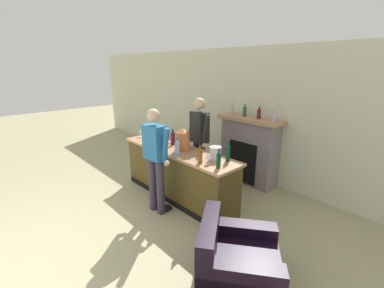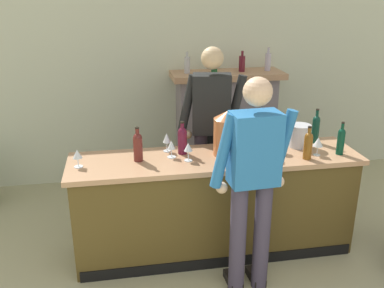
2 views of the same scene
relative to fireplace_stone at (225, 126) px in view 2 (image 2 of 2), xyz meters
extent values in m
cube|color=beige|center=(-0.50, 0.26, 0.67)|extent=(12.00, 0.07, 2.75)
cube|color=#4E3E1A|center=(-0.48, -1.54, -0.25)|extent=(2.48, 0.57, 0.90)
cube|color=tan|center=(-0.48, -1.54, 0.22)|extent=(2.55, 0.64, 0.04)
cube|color=black|center=(-0.48, -1.83, -0.65)|extent=(2.43, 0.01, 0.10)
cube|color=gray|center=(0.00, 0.01, -0.05)|extent=(1.17, 0.44, 1.32)
cube|color=black|center=(0.00, -0.23, -0.22)|extent=(0.64, 0.02, 0.84)
cube|color=tan|center=(0.00, -0.01, 0.65)|extent=(1.33, 0.52, 0.07)
cylinder|color=#ACACAE|center=(-0.48, -0.01, 0.77)|extent=(0.07, 0.07, 0.19)
cylinder|color=#ACACAE|center=(-0.48, -0.01, 0.90)|extent=(0.03, 0.03, 0.06)
cylinder|color=#1C5128|center=(-0.16, -0.01, 0.78)|extent=(0.07, 0.07, 0.19)
cylinder|color=#1C5128|center=(-0.16, -0.01, 0.90)|extent=(0.03, 0.03, 0.06)
cylinder|color=#55141F|center=(0.18, -0.01, 0.77)|extent=(0.07, 0.07, 0.18)
cylinder|color=#55141F|center=(0.18, -0.01, 0.89)|extent=(0.03, 0.03, 0.06)
cylinder|color=#B2A9BA|center=(0.50, -0.01, 0.78)|extent=(0.07, 0.07, 0.20)
cylinder|color=#B2A9BA|center=(0.50, -0.01, 0.92)|extent=(0.03, 0.03, 0.07)
cylinder|color=#3B3547|center=(-0.23, -2.12, -0.23)|extent=(0.13, 0.13, 0.95)
cube|color=black|center=(-0.24, -2.05, -0.67)|extent=(0.12, 0.25, 0.07)
cylinder|color=#3B3547|center=(-0.43, -2.13, -0.23)|extent=(0.13, 0.13, 0.95)
cube|color=black|center=(-0.43, -2.06, -0.67)|extent=(0.12, 0.25, 0.07)
cube|color=#2669A5|center=(-0.33, -2.12, 0.52)|extent=(0.37, 0.24, 0.55)
cylinder|color=#2669A5|center=(-0.10, -2.09, 0.51)|extent=(0.20, 0.08, 0.57)
sphere|color=#D8AF89|center=(-0.10, -2.07, 0.21)|extent=(0.09, 0.09, 0.09)
cylinder|color=#2669A5|center=(-0.56, -2.12, 0.51)|extent=(0.20, 0.08, 0.57)
sphere|color=#D8AF89|center=(-0.56, -2.10, 0.21)|extent=(0.09, 0.09, 0.09)
sphere|color=#D8AF89|center=(-0.33, -2.12, 0.94)|extent=(0.21, 0.21, 0.21)
cylinder|color=#3D323F|center=(-0.51, -1.03, -0.20)|extent=(0.13, 0.13, 1.00)
cube|color=black|center=(-0.53, -1.10, -0.67)|extent=(0.15, 0.26, 0.07)
cylinder|color=#3D323F|center=(-0.32, -1.07, -0.20)|extent=(0.13, 0.13, 1.00)
cube|color=black|center=(-0.33, -1.14, -0.67)|extent=(0.15, 0.26, 0.07)
cube|color=black|center=(-0.42, -1.05, 0.58)|extent=(0.40, 0.29, 0.57)
cylinder|color=black|center=(-0.65, -1.03, 0.58)|extent=(0.20, 0.08, 0.57)
sphere|color=#D2B07F|center=(-0.65, -1.04, 0.28)|extent=(0.09, 0.09, 0.09)
cylinder|color=black|center=(-0.19, -1.12, 0.58)|extent=(0.20, 0.08, 0.57)
sphere|color=#D2B07F|center=(-0.20, -1.14, 0.28)|extent=(0.09, 0.09, 0.09)
sphere|color=#D2B07F|center=(-0.42, -1.05, 1.01)|extent=(0.21, 0.21, 0.21)
cylinder|color=#BA6636|center=(-0.37, -1.50, 0.40)|extent=(0.24, 0.24, 0.33)
cone|color=#BA6636|center=(-0.37, -1.50, 0.60)|extent=(0.25, 0.25, 0.07)
cylinder|color=#B29333|center=(-0.37, -1.64, 0.31)|extent=(0.02, 0.04, 0.02)
cylinder|color=silver|center=(0.33, -1.43, 0.34)|extent=(0.19, 0.19, 0.20)
cylinder|color=silver|center=(0.33, -1.43, 0.44)|extent=(0.20, 0.20, 0.01)
cylinder|color=#0E382A|center=(0.52, -1.35, 0.35)|extent=(0.07, 0.07, 0.23)
sphere|color=#0E382A|center=(0.52, -1.35, 0.47)|extent=(0.07, 0.07, 0.07)
cylinder|color=#0E382A|center=(0.52, -1.35, 0.51)|extent=(0.03, 0.03, 0.09)
cylinder|color=black|center=(0.52, -1.35, 0.56)|extent=(0.03, 0.03, 0.01)
cylinder|color=#591329|center=(-0.76, -1.42, 0.34)|extent=(0.08, 0.08, 0.20)
sphere|color=#591329|center=(-0.76, -1.42, 0.44)|extent=(0.08, 0.08, 0.08)
cylinder|color=#591329|center=(-0.76, -1.42, 0.48)|extent=(0.03, 0.03, 0.08)
cylinder|color=black|center=(-0.76, -1.42, 0.53)|extent=(0.04, 0.04, 0.01)
cylinder|color=#093A25|center=(0.61, -1.67, 0.34)|extent=(0.07, 0.07, 0.20)
sphere|color=#093A25|center=(0.61, -1.67, 0.44)|extent=(0.06, 0.06, 0.06)
cylinder|color=#093A25|center=(0.61, -1.67, 0.48)|extent=(0.03, 0.03, 0.08)
cylinder|color=black|center=(0.61, -1.67, 0.53)|extent=(0.03, 0.03, 0.01)
cylinder|color=#5B201B|center=(-1.15, -1.52, 0.34)|extent=(0.08, 0.08, 0.21)
sphere|color=#5B201B|center=(-1.15, -1.52, 0.45)|extent=(0.07, 0.07, 0.07)
cylinder|color=#5B201B|center=(-1.15, -1.52, 0.49)|extent=(0.03, 0.03, 0.08)
cylinder|color=black|center=(-1.15, -1.52, 0.53)|extent=(0.03, 0.03, 0.01)
cylinder|color=#A1ADBF|center=(-0.24, -1.74, 0.34)|extent=(0.08, 0.08, 0.20)
sphere|color=#A1ADBF|center=(-0.24, -1.74, 0.44)|extent=(0.08, 0.08, 0.08)
cylinder|color=#A1ADBF|center=(-0.24, -1.74, 0.48)|extent=(0.03, 0.03, 0.08)
cylinder|color=black|center=(-0.24, -1.74, 0.53)|extent=(0.04, 0.04, 0.01)
cylinder|color=brown|center=(0.28, -1.72, 0.34)|extent=(0.07, 0.07, 0.20)
sphere|color=brown|center=(0.28, -1.72, 0.44)|extent=(0.07, 0.07, 0.07)
cylinder|color=brown|center=(0.28, -1.72, 0.48)|extent=(0.03, 0.03, 0.08)
cylinder|color=black|center=(0.28, -1.72, 0.52)|extent=(0.03, 0.03, 0.01)
cylinder|color=silver|center=(0.40, -1.67, 0.24)|extent=(0.06, 0.06, 0.01)
cylinder|color=silver|center=(0.40, -1.67, 0.29)|extent=(0.01, 0.01, 0.08)
cone|color=silver|center=(0.40, -1.67, 0.36)|extent=(0.09, 0.09, 0.08)
cylinder|color=silver|center=(-0.86, -1.49, 0.24)|extent=(0.07, 0.07, 0.01)
cylinder|color=silver|center=(-0.86, -1.49, 0.28)|extent=(0.01, 0.01, 0.07)
cone|color=silver|center=(-0.86, -1.49, 0.36)|extent=(0.07, 0.07, 0.07)
cylinder|color=silver|center=(-0.73, -1.59, 0.24)|extent=(0.07, 0.07, 0.01)
cylinder|color=silver|center=(-0.73, -1.59, 0.29)|extent=(0.01, 0.01, 0.08)
cone|color=silver|center=(-0.73, -1.59, 0.36)|extent=(0.07, 0.07, 0.07)
cylinder|color=silver|center=(-0.88, -1.34, 0.24)|extent=(0.07, 0.07, 0.01)
cylinder|color=silver|center=(-0.88, -1.34, 0.29)|extent=(0.01, 0.01, 0.08)
cone|color=silver|center=(-0.88, -1.34, 0.37)|extent=(0.07, 0.07, 0.09)
cylinder|color=silver|center=(-1.64, -1.57, 0.24)|extent=(0.07, 0.07, 0.01)
cylinder|color=silver|center=(-1.64, -1.57, 0.28)|extent=(0.01, 0.01, 0.07)
cone|color=silver|center=(-1.64, -1.57, 0.35)|extent=(0.08, 0.08, 0.07)
camera|label=1|loc=(2.89, -4.33, 1.67)|focal=24.00mm
camera|label=2|loc=(-1.28, -4.91, 1.63)|focal=40.00mm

